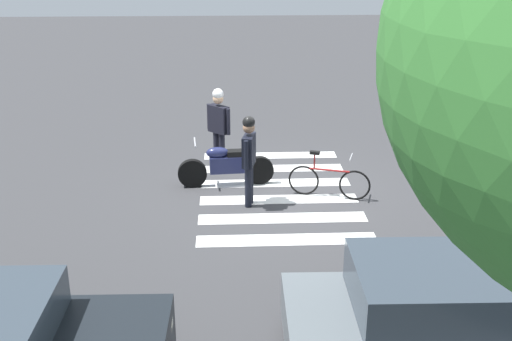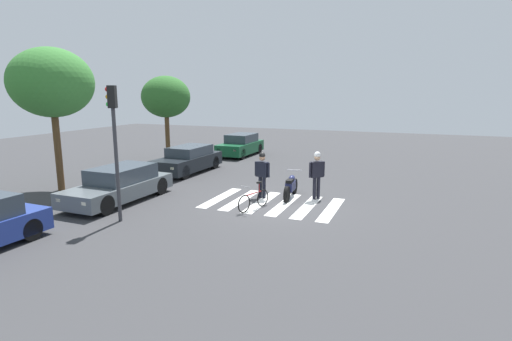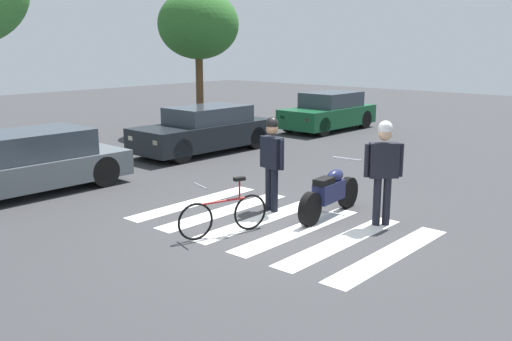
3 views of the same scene
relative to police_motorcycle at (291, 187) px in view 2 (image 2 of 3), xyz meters
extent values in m
plane|color=#38383A|center=(-1.08, 0.38, -0.45)|extent=(60.00, 60.00, 0.00)
cylinder|color=black|center=(0.73, 0.06, -0.14)|extent=(0.63, 0.19, 0.62)
cylinder|color=black|center=(-0.72, -0.06, -0.14)|extent=(0.63, 0.19, 0.62)
cube|color=#1E234C|center=(-0.04, 0.00, 0.04)|extent=(0.82, 0.35, 0.36)
ellipsoid|color=#1E234C|center=(0.19, 0.02, 0.31)|extent=(0.50, 0.28, 0.24)
cube|color=black|center=(-0.24, -0.02, 0.28)|extent=(0.46, 0.28, 0.12)
cylinder|color=#A5A5AD|center=(0.65, 0.05, 0.56)|extent=(0.09, 0.62, 0.04)
torus|color=black|center=(-2.62, 0.92, -0.13)|extent=(0.63, 0.23, 0.65)
torus|color=black|center=(-1.61, 0.60, -0.13)|extent=(0.63, 0.23, 0.65)
cylinder|color=maroon|center=(-2.11, 0.76, 0.15)|extent=(0.80, 0.29, 0.04)
cylinder|color=maroon|center=(-1.81, 0.66, 0.32)|extent=(0.04, 0.04, 0.34)
cube|color=black|center=(-1.81, 0.66, 0.50)|extent=(0.22, 0.16, 0.06)
cylinder|color=#99999E|center=(-2.52, 0.88, 0.47)|extent=(0.17, 0.45, 0.03)
cylinder|color=black|center=(0.10, -0.95, -0.01)|extent=(0.14, 0.14, 0.89)
cylinder|color=black|center=(0.23, -1.07, -0.01)|extent=(0.14, 0.14, 0.89)
cube|color=black|center=(0.16, -1.01, 0.75)|extent=(0.51, 0.51, 0.63)
sphere|color=tan|center=(0.16, -1.01, 1.22)|extent=(0.24, 0.24, 0.24)
cylinder|color=black|center=(-0.06, -0.79, 0.75)|extent=(0.09, 0.09, 0.60)
cylinder|color=black|center=(0.38, -1.23, 0.75)|extent=(0.09, 0.09, 0.60)
sphere|color=white|center=(0.16, -1.01, 1.33)|extent=(0.25, 0.25, 0.25)
cylinder|color=black|center=(-0.44, 1.15, -0.02)|extent=(0.14, 0.14, 0.86)
cylinder|color=black|center=(-0.47, 0.98, -0.02)|extent=(0.14, 0.14, 0.86)
cube|color=black|center=(-0.45, 1.06, 0.71)|extent=(0.30, 0.53, 0.61)
sphere|color=#8C664C|center=(-0.45, 1.06, 1.18)|extent=(0.23, 0.23, 0.23)
cylinder|color=black|center=(-0.39, 1.36, 0.71)|extent=(0.09, 0.09, 0.58)
cylinder|color=black|center=(-0.52, 0.77, 0.71)|extent=(0.09, 0.09, 0.58)
sphere|color=black|center=(-0.45, 1.06, 1.28)|extent=(0.25, 0.25, 0.25)
cube|color=silver|center=(-1.08, -1.87, -0.45)|extent=(3.25, 0.45, 0.01)
cube|color=silver|center=(-1.08, -0.97, -0.45)|extent=(3.25, 0.45, 0.01)
cube|color=silver|center=(-1.08, -0.07, -0.45)|extent=(3.25, 0.45, 0.01)
cube|color=silver|center=(-1.08, 0.83, -0.45)|extent=(3.25, 0.45, 0.01)
cube|color=silver|center=(-1.08, 1.73, -0.45)|extent=(3.25, 0.45, 0.01)
cube|color=silver|center=(-1.08, 2.63, -0.45)|extent=(3.25, 0.45, 0.01)
cylinder|color=black|center=(-7.36, 5.54, -0.13)|extent=(0.65, 0.23, 0.65)
cylinder|color=black|center=(-4.65, 5.26, -0.10)|extent=(0.72, 0.23, 0.71)
cylinder|color=black|center=(-4.63, 6.85, -0.10)|extent=(0.72, 0.23, 0.71)
cylinder|color=black|center=(-1.50, 5.21, -0.10)|extent=(0.72, 0.23, 0.71)
cylinder|color=black|center=(-1.47, 6.79, -0.10)|extent=(0.72, 0.23, 0.71)
cube|color=slate|center=(-3.06, 6.03, 0.03)|extent=(4.67, 1.89, 0.58)
cube|color=#333D47|center=(-2.83, 6.02, 0.61)|extent=(2.53, 1.63, 0.58)
cube|color=#F2EDCC|center=(-5.35, 5.49, 0.12)|extent=(0.08, 0.20, 0.12)
cube|color=#F2EDCC|center=(-5.33, 6.65, 0.12)|extent=(0.08, 0.20, 0.12)
cylinder|color=black|center=(1.37, 5.83, -0.10)|extent=(0.70, 0.23, 0.70)
cylinder|color=black|center=(1.40, 7.34, -0.10)|extent=(0.70, 0.23, 0.70)
cylinder|color=black|center=(4.43, 5.77, -0.10)|extent=(0.70, 0.23, 0.70)
cylinder|color=black|center=(4.46, 7.29, -0.10)|extent=(0.70, 0.23, 0.70)
cube|color=black|center=(2.92, 6.56, 0.09)|extent=(4.52, 1.82, 0.70)
cube|color=#333D47|center=(3.14, 6.55, 0.68)|extent=(2.45, 1.57, 0.49)
cube|color=#F2EDCC|center=(0.70, 6.04, 0.19)|extent=(0.08, 0.20, 0.12)
cube|color=#F2EDCC|center=(0.72, 7.15, 0.19)|extent=(0.08, 0.20, 0.12)
cylinder|color=black|center=(7.78, 5.57, -0.11)|extent=(0.70, 0.23, 0.69)
cylinder|color=black|center=(7.81, 7.10, -0.11)|extent=(0.70, 0.23, 0.69)
cylinder|color=black|center=(10.55, 5.52, -0.11)|extent=(0.70, 0.23, 0.69)
cylinder|color=black|center=(10.58, 7.05, -0.11)|extent=(0.70, 0.23, 0.69)
cube|color=#14512D|center=(9.18, 6.31, 0.08)|extent=(4.11, 1.82, 0.69)
cube|color=#333D47|center=(9.39, 6.30, 0.70)|extent=(2.23, 1.58, 0.55)
cube|color=#F2EDCC|center=(7.18, 5.79, 0.19)|extent=(0.08, 0.20, 0.12)
cube|color=#F2EDCC|center=(7.20, 6.90, 0.19)|extent=(0.08, 0.20, 0.12)
cylinder|color=#38383D|center=(-4.98, 4.36, 1.40)|extent=(0.12, 0.12, 3.70)
cube|color=black|center=(-4.98, 4.36, 3.60)|extent=(0.31, 0.31, 0.70)
sphere|color=red|center=(-5.03, 4.48, 3.83)|extent=(0.16, 0.16, 0.16)
sphere|color=orange|center=(-5.03, 4.48, 3.60)|extent=(0.16, 0.16, 0.16)
sphere|color=green|center=(-5.03, 4.48, 3.37)|extent=(0.16, 0.16, 0.16)
cylinder|color=brown|center=(-2.51, 9.62, 1.20)|extent=(0.28, 0.28, 3.32)
ellipsoid|color=#387A33|center=(-2.51, 9.62, 4.13)|extent=(3.37, 3.37, 2.86)
cylinder|color=brown|center=(5.67, 9.62, 0.95)|extent=(0.27, 0.27, 2.81)
ellipsoid|color=#2D6628|center=(5.67, 9.62, 3.45)|extent=(2.91, 2.91, 2.48)
camera|label=1|loc=(-0.09, 12.50, 4.69)|focal=43.43mm
camera|label=2|loc=(-15.19, -4.56, 3.77)|focal=28.29mm
camera|label=3|loc=(-8.76, -5.83, 2.77)|focal=39.86mm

